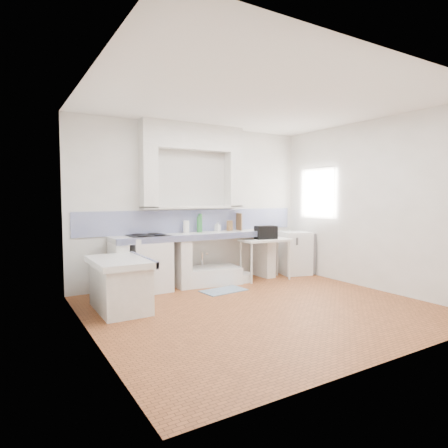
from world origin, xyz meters
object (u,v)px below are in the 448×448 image
stove (149,264)px  fridge (294,253)px  side_table (265,259)px  sink (208,276)px

stove → fridge: stove is taller
stove → side_table: 2.17m
sink → fridge: bearing=5.5°
stove → fridge: bearing=-3.7°
sink → side_table: side_table is taller
stove → sink: (1.07, -0.05, -0.31)m
side_table → fridge: size_ratio=1.08×
sink → side_table: 1.13m
sink → stove: bearing=-173.8°
stove → sink: 1.11m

